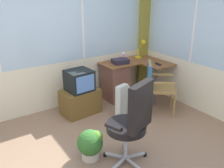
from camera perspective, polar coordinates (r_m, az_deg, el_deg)
The scene contains 13 objects.
ground at distance 3.27m, azimuth -1.55°, elevation -18.99°, with size 5.49×4.81×0.06m, color #8A6B54.
north_window_panel at distance 4.32m, azimuth -15.93°, elevation 10.78°, with size 4.49×0.07×2.72m.
curtain_corner at distance 5.29m, azimuth 7.63°, elevation 12.67°, with size 0.24×0.07×2.62m, color olive.
desk at distance 4.85m, azimuth 1.32°, elevation 1.00°, with size 1.21×0.98×0.74m.
desk_lamp at distance 5.16m, azimuth 7.30°, elevation 8.89°, with size 0.22×0.19×0.39m.
tv_remote at distance 4.75m, azimuth 10.76°, elevation 4.62°, with size 0.04×0.15×0.02m, color black.
spray_bottle at distance 4.87m, azimuth 2.66°, elevation 6.49°, with size 0.06×0.06×0.22m.
paper_tray at distance 4.74m, azimuth 1.94°, elevation 5.37°, with size 0.30×0.23×0.09m, color #28222F.
wooden_armchair at distance 4.33m, azimuth 9.93°, elevation 0.66°, with size 0.68×0.68×0.92m.
office_chair at distance 2.94m, azimuth 4.83°, elevation -8.29°, with size 0.63×0.56×1.12m.
tv_on_stand at distance 4.32m, azimuth -7.53°, elevation -2.51°, with size 0.67×0.49×0.80m.
space_heater at distance 4.17m, azimuth 2.53°, elevation -3.98°, with size 0.33×0.24×0.60m.
potted_plant at distance 3.24m, azimuth -5.00°, elevation -13.71°, with size 0.34×0.34×0.41m.
Camera 1 is at (-1.32, -2.11, 2.08)m, focal length 38.96 mm.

